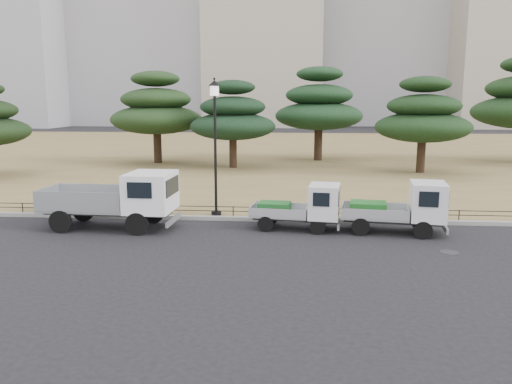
# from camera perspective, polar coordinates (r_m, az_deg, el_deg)

# --- Properties ---
(ground) EXTENTS (220.00, 220.00, 0.00)m
(ground) POSITION_cam_1_polar(r_m,az_deg,el_deg) (17.77, -0.52, -5.28)
(ground) COLOR black
(lawn) EXTENTS (120.00, 56.00, 0.15)m
(lawn) POSITION_cam_1_polar(r_m,az_deg,el_deg) (47.91, 2.77, 4.64)
(lawn) COLOR olive
(lawn) RESTS_ON ground
(curb) EXTENTS (120.00, 0.25, 0.16)m
(curb) POSITION_cam_1_polar(r_m,az_deg,el_deg) (20.26, 0.14, -3.09)
(curb) COLOR gray
(curb) RESTS_ON ground
(truck_large) EXTENTS (5.03, 2.15, 2.17)m
(truck_large) POSITION_cam_1_polar(r_m,az_deg,el_deg) (19.59, -15.58, -0.58)
(truck_large) COLOR black
(truck_large) RESTS_ON ground
(truck_kei_front) EXTENTS (3.44, 1.80, 1.74)m
(truck_kei_front) POSITION_cam_1_polar(r_m,az_deg,el_deg) (18.86, 5.33, -1.70)
(truck_kei_front) COLOR black
(truck_kei_front) RESTS_ON ground
(truck_kei_rear) EXTENTS (3.83, 2.03, 1.91)m
(truck_kei_rear) POSITION_cam_1_polar(r_m,az_deg,el_deg) (19.01, 16.27, -1.71)
(truck_kei_rear) COLOR black
(truck_kei_rear) RESTS_ON ground
(street_lamp) EXTENTS (0.49, 0.49, 5.46)m
(street_lamp) POSITION_cam_1_polar(r_m,az_deg,el_deg) (20.24, -4.71, 7.63)
(street_lamp) COLOR black
(street_lamp) RESTS_ON lawn
(pipe_fence) EXTENTS (38.00, 0.04, 0.40)m
(pipe_fence) POSITION_cam_1_polar(r_m,az_deg,el_deg) (20.33, 0.17, -2.01)
(pipe_fence) COLOR black
(pipe_fence) RESTS_ON lawn
(tarp_pile) EXTENTS (1.83, 1.56, 1.03)m
(tarp_pile) POSITION_cam_1_polar(r_m,az_deg,el_deg) (22.94, -21.14, -0.98)
(tarp_pile) COLOR #1744B2
(tarp_pile) RESTS_ON lawn
(manhole) EXTENTS (0.60, 0.60, 0.01)m
(manhole) POSITION_cam_1_polar(r_m,az_deg,el_deg) (17.28, 21.24, -6.43)
(manhole) COLOR #2D2D30
(manhole) RESTS_ON ground
(pine_west_near) EXTENTS (6.89, 6.89, 6.89)m
(pine_west_near) POSITION_cam_1_polar(r_m,az_deg,el_deg) (38.83, -11.32, 9.13)
(pine_west_near) COLOR black
(pine_west_near) RESTS_ON lawn
(pine_center_left) EXTENTS (6.01, 6.01, 6.11)m
(pine_center_left) POSITION_cam_1_polar(r_m,az_deg,el_deg) (35.29, -2.67, 8.50)
(pine_center_left) COLOR black
(pine_center_left) RESTS_ON lawn
(pine_center_right) EXTENTS (6.90, 6.90, 7.32)m
(pine_center_right) POSITION_cam_1_polar(r_m,az_deg,el_deg) (40.07, 7.21, 9.66)
(pine_center_right) COLOR black
(pine_center_right) RESTS_ON lawn
(pine_east_near) EXTENTS (6.18, 6.18, 6.24)m
(pine_east_near) POSITION_cam_1_polar(r_m,az_deg,el_deg) (34.51, 18.56, 8.07)
(pine_east_near) COLOR black
(pine_east_near) RESTS_ON lawn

